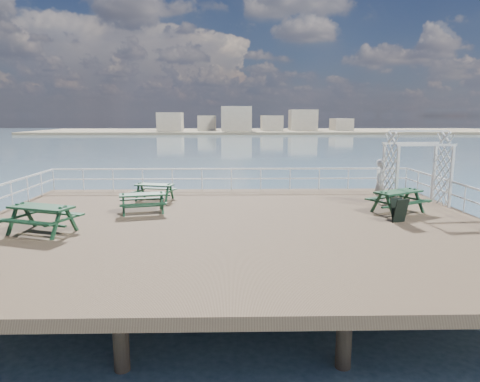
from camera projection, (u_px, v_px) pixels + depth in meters
name	position (u px, v px, depth m)	size (l,w,h in m)	color
ground	(232.00, 227.00, 14.79)	(18.00, 14.00, 0.30)	brown
sea_backdrop	(267.00, 128.00, 147.14)	(300.00, 300.00, 9.20)	#40596B
railing	(230.00, 186.00, 17.14)	(17.77, 13.76, 1.10)	white
picnic_table_a	(154.00, 188.00, 18.79)	(1.88, 1.64, 0.80)	#13361B
picnic_table_b	(143.00, 199.00, 16.31)	(2.00, 1.75, 0.83)	#13361B
picnic_table_c	(398.00, 197.00, 16.34)	(2.45, 2.30, 0.94)	#13361B
picnic_table_d	(41.00, 213.00, 13.46)	(2.44, 2.20, 0.98)	#13361B
trellis_arbor	(417.00, 172.00, 17.54)	(2.59, 1.53, 3.09)	white
sandwich_board	(399.00, 210.00, 14.83)	(0.63, 0.55, 0.86)	black
person	(381.00, 181.00, 18.16)	(0.67, 0.44, 1.84)	silver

